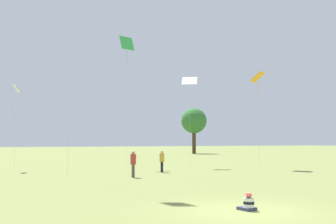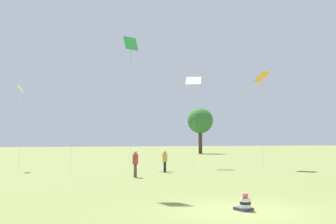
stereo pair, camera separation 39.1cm
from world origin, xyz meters
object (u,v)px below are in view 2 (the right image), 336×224
kite_5 (131,46)px  distant_tree_1 (200,121)px  person_standing_0 (165,160)px  person_standing_4 (135,162)px  kite_1 (21,92)px  kite_3 (193,82)px  seated_toddler (245,204)px  kite_0 (262,78)px

kite_5 → distant_tree_1: 38.24m
person_standing_0 → kite_5: bearing=-142.2°
person_standing_4 → kite_1: 12.82m
kite_5 → person_standing_4: bearing=-76.5°
kite_3 → distant_tree_1: size_ratio=0.96×
seated_toddler → kite_3: kite_3 is taller
kite_0 → kite_5: bearing=-21.2°
seated_toddler → kite_0: size_ratio=0.07×
kite_0 → kite_5: (-9.61, 5.90, 3.19)m
kite_5 → distant_tree_1: size_ratio=1.39×
kite_5 → person_standing_0: bearing=-57.5°
kite_1 → person_standing_4: bearing=-109.3°
seated_toddler → person_standing_0: (3.47, 15.23, 0.69)m
distant_tree_1 → person_standing_4: bearing=-122.2°
kite_1 → distant_tree_1: bearing=-8.2°
person_standing_4 → distant_tree_1: distant_tree_1 is taller
seated_toddler → kite_5: kite_5 is taller
distant_tree_1 → seated_toddler: bearing=-116.0°
person_standing_0 → kite_0: size_ratio=0.19×
kite_5 → seated_toddler: bearing=-69.0°
kite_1 → kite_3: (14.16, -2.21, 1.34)m
seated_toddler → kite_0: (12.64, 16.24, 7.24)m
kite_3 → distant_tree_1: bearing=137.5°
seated_toddler → person_standing_4: (0.35, 12.35, 0.74)m
person_standing_0 → kite_0: (9.17, 1.01, 6.55)m
person_standing_0 → distant_tree_1: (22.19, 37.36, 4.96)m
person_standing_0 → distant_tree_1: bearing=-176.6°
person_standing_0 → kite_3: size_ratio=0.19×
person_standing_4 → kite_1: size_ratio=0.24×
kite_0 → distant_tree_1: (13.02, 36.35, -1.59)m
person_standing_4 → person_standing_0: bearing=170.0°
seated_toddler → person_standing_0: size_ratio=0.38×
kite_0 → kite_1: size_ratio=1.20×
person_standing_4 → kite_3: size_ratio=0.20×
kite_0 → kite_1: 19.63m
kite_0 → person_standing_0: bearing=16.6°
person_standing_4 → kite_5: (2.68, 9.79, 9.69)m
person_standing_0 → distant_tree_1: 43.73m
person_standing_0 → kite_5: size_ratio=0.13×
person_standing_0 → distant_tree_1: distant_tree_1 is taller
kite_1 → kite_3: 14.39m
person_standing_0 → seated_toddler: bearing=21.3°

